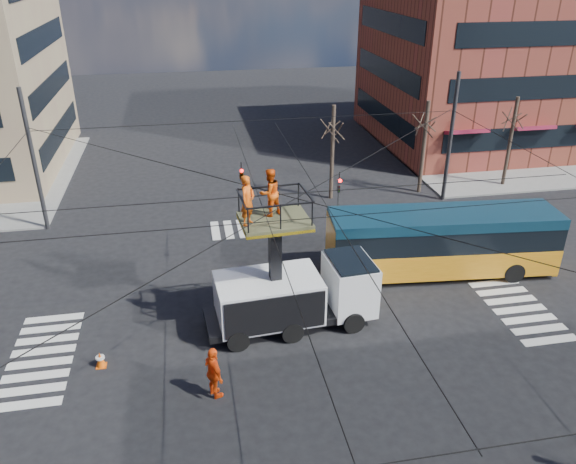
{
  "coord_description": "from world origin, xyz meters",
  "views": [
    {
      "loc": [
        -3.77,
        -18.81,
        13.92
      ],
      "look_at": [
        0.24,
        2.85,
        3.12
      ],
      "focal_mm": 35.0,
      "sensor_mm": 36.0,
      "label": 1
    }
  ],
  "objects_px": {
    "traffic_cone": "(100,359)",
    "flagger": "(363,293)",
    "worker_ground": "(214,373)",
    "city_bus": "(442,241)",
    "utility_truck": "(294,279)"
  },
  "relations": [
    {
      "from": "worker_ground",
      "to": "flagger",
      "type": "relative_size",
      "value": 1.11
    },
    {
      "from": "worker_ground",
      "to": "flagger",
      "type": "height_order",
      "value": "worker_ground"
    },
    {
      "from": "traffic_cone",
      "to": "flagger",
      "type": "relative_size",
      "value": 0.35
    },
    {
      "from": "city_bus",
      "to": "traffic_cone",
      "type": "height_order",
      "value": "city_bus"
    },
    {
      "from": "utility_truck",
      "to": "worker_ground",
      "type": "relative_size",
      "value": 3.53
    },
    {
      "from": "traffic_cone",
      "to": "city_bus",
      "type": "bearing_deg",
      "value": 15.53
    },
    {
      "from": "traffic_cone",
      "to": "worker_ground",
      "type": "height_order",
      "value": "worker_ground"
    },
    {
      "from": "traffic_cone",
      "to": "worker_ground",
      "type": "xyz_separation_m",
      "value": [
        4.15,
        -2.38,
        0.7
      ]
    },
    {
      "from": "traffic_cone",
      "to": "flagger",
      "type": "height_order",
      "value": "flagger"
    },
    {
      "from": "traffic_cone",
      "to": "worker_ground",
      "type": "bearing_deg",
      "value": -29.89
    },
    {
      "from": "utility_truck",
      "to": "traffic_cone",
      "type": "bearing_deg",
      "value": -173.82
    },
    {
      "from": "city_bus",
      "to": "flagger",
      "type": "distance_m",
      "value": 5.4
    },
    {
      "from": "worker_ground",
      "to": "flagger",
      "type": "distance_m",
      "value": 7.81
    },
    {
      "from": "utility_truck",
      "to": "flagger",
      "type": "bearing_deg",
      "value": 2.13
    },
    {
      "from": "utility_truck",
      "to": "traffic_cone",
      "type": "distance_m",
      "value": 8.05
    }
  ]
}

